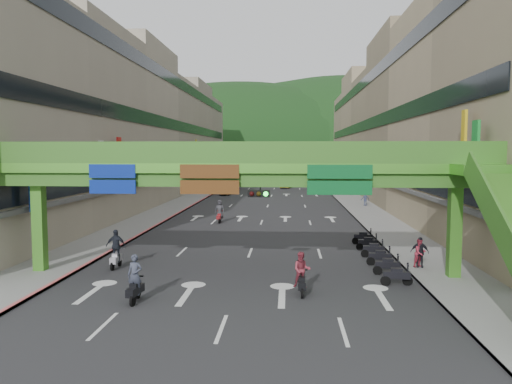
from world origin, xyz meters
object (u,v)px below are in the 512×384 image
(overpass_near, at_px, (258,179))
(pedestrian_red, at_px, (420,256))
(car_yellow, at_px, (286,184))
(scooter_rider_near, at_px, (135,280))
(scooter_rider_mid, at_px, (302,273))
(car_silver, at_px, (226,190))

(overpass_near, height_order, pedestrian_red, overpass_near)
(car_yellow, distance_m, pedestrian_red, 62.55)
(scooter_rider_near, relative_size, car_yellow, 0.48)
(overpass_near, distance_m, pedestrian_red, 10.26)
(scooter_rider_near, height_order, pedestrian_red, scooter_rider_near)
(scooter_rider_mid, xyz_separation_m, car_yellow, (-1.00, 67.43, -0.28))
(scooter_rider_near, bearing_deg, overpass_near, 40.50)
(overpass_near, relative_size, car_yellow, 6.31)
(pedestrian_red, bearing_deg, car_yellow, 67.45)
(scooter_rider_near, relative_size, car_silver, 0.48)
(scooter_rider_mid, bearing_deg, pedestrian_red, 38.55)
(scooter_rider_mid, bearing_deg, overpass_near, 128.33)
(car_yellow, height_order, pedestrian_red, pedestrian_red)
(overpass_near, relative_size, car_silver, 6.31)
(scooter_rider_mid, relative_size, car_yellow, 0.45)
(overpass_near, bearing_deg, pedestrian_red, 16.40)
(overpass_near, bearing_deg, car_silver, 99.03)
(overpass_near, bearing_deg, car_yellow, 88.97)
(scooter_rider_mid, relative_size, pedestrian_red, 1.25)
(car_yellow, bearing_deg, scooter_rider_near, -85.43)
(scooter_rider_near, bearing_deg, scooter_rider_mid, 12.65)
(overpass_near, distance_m, car_yellow, 64.86)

